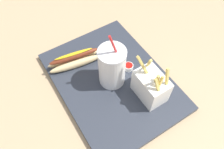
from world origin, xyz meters
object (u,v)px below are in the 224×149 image
Objects in this scene: soda_cup at (112,66)px; fries_basket at (151,86)px; ketchup_cup_1 at (129,67)px; hot_dog_1 at (75,60)px.

soda_cup reaches higher than fries_basket.
soda_cup is at bearing -83.64° from ketchup_cup_1.
ketchup_cup_1 is at bearing 51.51° from hot_dog_1.
ketchup_cup_1 is (-0.12, 0.00, -0.04)m from fries_basket.
soda_cup reaches higher than ketchup_cup_1.
fries_basket is 0.85× the size of hot_dog_1.
fries_basket is at bearing 31.43° from hot_dog_1.
hot_dog_1 is (-0.13, -0.08, -0.05)m from soda_cup.
soda_cup is 0.10m from ketchup_cup_1.
soda_cup is 0.13m from fries_basket.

